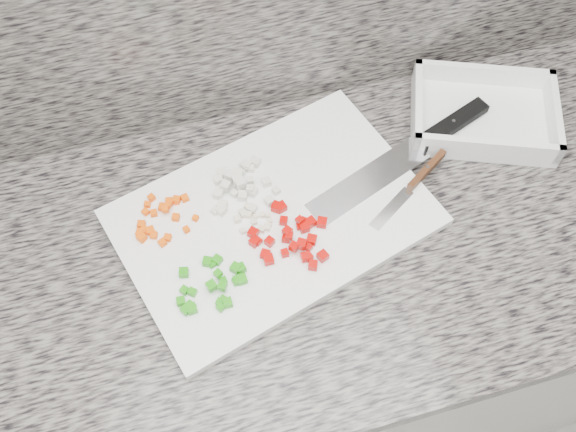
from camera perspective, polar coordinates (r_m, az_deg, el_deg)
cabinet at (r=1.49m, az=-0.81°, el=-11.11°), size 3.92×0.62×0.86m
countertop at (r=1.07m, az=-1.10°, el=-3.17°), size 3.96×0.64×0.04m
cutting_board at (r=1.07m, az=-1.32°, el=-0.13°), size 0.57×0.46×0.02m
carrot_pile at (r=1.08m, az=-11.28°, el=-0.19°), size 0.11×0.10×0.02m
onion_pile at (r=1.09m, az=-4.34°, el=2.82°), size 0.12×0.11×0.03m
green_pepper_pile at (r=1.01m, az=-6.66°, el=-6.13°), size 0.12×0.10×0.02m
red_pepper_pile at (r=1.04m, az=0.32°, el=-1.86°), size 0.14×0.14×0.02m
garlic_pile at (r=1.06m, az=-3.11°, el=-0.29°), size 0.06×0.06×0.01m
chef_knife at (r=1.17m, az=12.04°, el=6.37°), size 0.38×0.18×0.02m
paring_knife at (r=1.12m, az=11.47°, el=3.19°), size 0.18×0.12×0.02m
tray at (r=1.24m, az=16.94°, el=8.56°), size 0.31×0.27×0.05m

